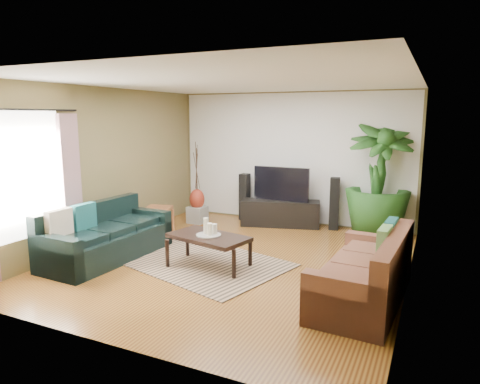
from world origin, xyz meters
The scene contains 27 objects.
floor centered at (0.00, 0.00, 0.00)m, with size 5.50×5.50×0.00m, color #8C5E24.
ceiling centered at (0.00, 0.00, 2.70)m, with size 5.50×5.50×0.00m, color white.
wall_back centered at (0.00, 2.75, 1.35)m, with size 5.00×5.00×0.00m, color brown.
wall_front centered at (0.00, -2.75, 1.35)m, with size 5.00×5.00×0.00m, color brown.
wall_left centered at (-2.50, 0.00, 1.35)m, with size 5.50×5.50×0.00m, color brown.
wall_right centered at (2.50, 0.00, 1.35)m, with size 5.50×5.50×0.00m, color brown.
backwall_panel centered at (0.00, 2.74, 1.35)m, with size 4.90×4.90×0.00m, color white.
window_pane centered at (-2.48, -1.60, 1.40)m, with size 1.80×1.80×0.00m, color white.
curtain_far centered at (-2.43, -0.85, 1.15)m, with size 0.08×0.35×2.20m, color gray.
curtain_rod centered at (-2.43, -1.60, 2.30)m, with size 0.03×0.03×1.90m, color black.
sofa_left centered at (-1.86, -0.73, 0.42)m, with size 2.11×0.90×0.85m, color black.
sofa_right centered at (2.03, -0.66, 0.42)m, with size 1.94×0.87×0.85m, color brown.
area_rug centered at (-0.42, -0.28, 0.01)m, with size 2.47×1.75×0.01m, color #9C795C.
coffee_table centered at (-0.23, -0.40, 0.24)m, with size 1.17×0.64×0.48m, color black.
candle_tray centered at (-0.23, -0.40, 0.49)m, with size 0.36×0.36×0.02m, color gray.
candle_tall centered at (-0.29, -0.37, 0.61)m, with size 0.07×0.07×0.23m, color beige.
candle_mid centered at (-0.19, -0.44, 0.59)m, with size 0.07×0.07×0.18m, color white.
candle_short centered at (-0.16, -0.34, 0.57)m, with size 0.07×0.07×0.15m, color beige.
tv_stand centered at (-0.08, 2.32, 0.26)m, with size 1.57×0.47×0.52m, color black.
television centered at (-0.08, 2.34, 0.86)m, with size 1.15×0.06×0.68m, color black.
speaker_left centered at (-0.96, 2.50, 0.50)m, with size 0.18×0.20×1.00m, color black.
speaker_right centered at (0.97, 2.50, 0.52)m, with size 0.19×0.21×1.03m, color black.
potted_plant centered at (1.77, 2.50, 1.06)m, with size 1.18×1.18×2.11m, color #1D4B19.
plant_pot centered at (1.77, 2.50, 0.15)m, with size 0.39×0.39×0.30m, color black.
pedestal centered at (-1.75, 1.83, 0.17)m, with size 0.34×0.34×0.34m, color gray.
vase centered at (-1.75, 1.83, 0.50)m, with size 0.31×0.31×0.44m, color maroon.
side_table centered at (-2.03, 0.85, 0.25)m, with size 0.47×0.47×0.50m, color #945330.
Camera 1 is at (2.75, -5.72, 2.22)m, focal length 32.00 mm.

